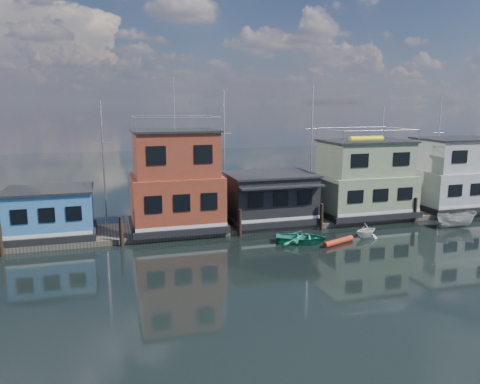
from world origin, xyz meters
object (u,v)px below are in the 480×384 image
object	(u,v)px
houseboat_blue	(51,213)
houseboat_dark	(270,197)
motorboat	(456,219)
red_kayak	(338,241)
houseboat_green	(364,179)
houseboat_red	(176,182)
houseboat_white	(456,175)
dinghy_teal	(301,238)
dinghy_white	(366,230)

from	to	relation	value
houseboat_blue	houseboat_dark	bearing A→B (deg)	-0.06
motorboat	red_kayak	bearing A→B (deg)	106.31
houseboat_green	motorboat	distance (m)	8.30
houseboat_red	houseboat_green	xyz separation A→B (m)	(17.00, 0.00, -0.55)
houseboat_white	houseboat_dark	bearing A→B (deg)	-179.94
dinghy_teal	red_kayak	xyz separation A→B (m)	(2.51, -1.12, -0.18)
motorboat	dinghy_teal	bearing A→B (deg)	100.52
dinghy_teal	houseboat_green	bearing A→B (deg)	-34.81
houseboat_red	red_kayak	size ratio (longest dim) A/B	3.99
houseboat_dark	dinghy_white	size ratio (longest dim) A/B	3.41
dinghy_teal	motorboat	size ratio (longest dim) A/B	1.09
houseboat_blue	houseboat_green	world-z (taller)	houseboat_green
houseboat_white	motorboat	bearing A→B (deg)	-128.92
houseboat_white	motorboat	world-z (taller)	houseboat_white
houseboat_red	dinghy_white	bearing A→B (deg)	-22.30
houseboat_red	dinghy_teal	world-z (taller)	houseboat_red
dinghy_white	houseboat_blue	bearing A→B (deg)	58.37
motorboat	red_kayak	size ratio (longest dim) A/B	1.19
houseboat_blue	red_kayak	xyz separation A→B (m)	(20.45, -6.83, -1.99)
houseboat_dark	houseboat_white	world-z (taller)	houseboat_white
dinghy_teal	motorboat	distance (m)	14.36
dinghy_teal	houseboat_white	bearing A→B (deg)	-51.41
dinghy_white	houseboat_white	bearing A→B (deg)	-84.35
houseboat_white	dinghy_white	xyz separation A→B (m)	(-13.08, -5.71, -2.97)
houseboat_red	dinghy_teal	xyz separation A→B (m)	(8.44, -5.71, -3.71)
houseboat_blue	houseboat_green	size ratio (longest dim) A/B	0.76
houseboat_dark	red_kayak	distance (m)	7.74
houseboat_blue	houseboat_white	xyz separation A→B (m)	(36.50, 0.00, 1.33)
houseboat_dark	motorboat	bearing A→B (deg)	-19.39
houseboat_red	houseboat_green	world-z (taller)	houseboat_red
houseboat_dark	houseboat_white	size ratio (longest dim) A/B	0.88
houseboat_red	dinghy_teal	bearing A→B (deg)	-34.10
houseboat_green	motorboat	xyz separation A→B (m)	(5.78, -5.22, -2.87)
houseboat_dark	houseboat_red	bearing A→B (deg)	179.86
houseboat_green	dinghy_white	size ratio (longest dim) A/B	3.87
houseboat_blue	dinghy_teal	bearing A→B (deg)	-17.66
houseboat_dark	houseboat_green	distance (m)	9.07
houseboat_dark	motorboat	distance (m)	15.77
houseboat_white	red_kayak	xyz separation A→B (m)	(-16.05, -6.83, -3.32)
red_kayak	houseboat_dark	bearing A→B (deg)	91.68
houseboat_blue	houseboat_dark	size ratio (longest dim) A/B	0.86
houseboat_green	houseboat_blue	bearing A→B (deg)	-180.00
houseboat_red	houseboat_white	world-z (taller)	houseboat_red
houseboat_white	dinghy_white	size ratio (longest dim) A/B	3.87
houseboat_dark	red_kayak	world-z (taller)	houseboat_dark
houseboat_blue	houseboat_white	size ratio (longest dim) A/B	0.76
houseboat_white	houseboat_red	bearing A→B (deg)	-180.00
motorboat	houseboat_green	bearing A→B (deg)	56.48
houseboat_dark	houseboat_green	xyz separation A→B (m)	(9.00, 0.02, 1.13)
houseboat_dark	red_kayak	size ratio (longest dim) A/B	2.49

